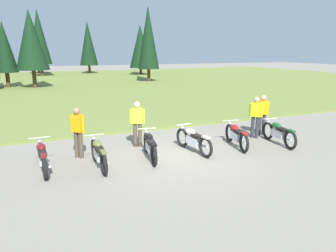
{
  "coord_description": "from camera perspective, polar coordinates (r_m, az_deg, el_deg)",
  "views": [
    {
      "loc": [
        -4.17,
        -9.07,
        3.42
      ],
      "look_at": [
        0.0,
        0.6,
        0.9
      ],
      "focal_mm": 33.56,
      "sensor_mm": 36.0,
      "label": 1
    }
  ],
  "objects": [
    {
      "name": "forest_treeline",
      "position": [
        41.48,
        -23.01,
        13.87
      ],
      "size": [
        28.95,
        26.48,
        8.87
      ],
      "color": "#47331E",
      "rests_on": "ground"
    },
    {
      "name": "grass_moorland",
      "position": [
        35.01,
        -16.51,
        7.38
      ],
      "size": [
        80.0,
        44.0,
        0.1
      ],
      "primitive_type": "cube",
      "color": "olive",
      "rests_on": "ground"
    },
    {
      "name": "motorcycle_red",
      "position": [
        11.7,
        12.3,
        -1.63
      ],
      "size": [
        0.74,
        2.07,
        0.88
      ],
      "color": "black",
      "rests_on": "ground"
    },
    {
      "name": "ground_plane",
      "position": [
        10.55,
        1.3,
        -5.46
      ],
      "size": [
        140.0,
        140.0,
        0.0
      ],
      "primitive_type": "plane",
      "color": "gray"
    },
    {
      "name": "motorcycle_british_green",
      "position": [
        12.47,
        19.42,
        -1.17
      ],
      "size": [
        0.62,
        2.1,
        0.88
      ],
      "color": "black",
      "rests_on": "ground"
    },
    {
      "name": "motorcycle_black",
      "position": [
        10.21,
        -3.3,
        -3.55
      ],
      "size": [
        0.65,
        2.09,
        0.88
      ],
      "color": "black",
      "rests_on": "ground"
    },
    {
      "name": "rider_with_back_turned",
      "position": [
        13.54,
        16.81,
        2.36
      ],
      "size": [
        0.54,
        0.29,
        1.67
      ],
      "color": "#2D2D38",
      "rests_on": "ground"
    },
    {
      "name": "motorcycle_maroon",
      "position": [
        9.84,
        -21.87,
        -5.18
      ],
      "size": [
        0.62,
        2.1,
        0.88
      ],
      "color": "black",
      "rests_on": "ground"
    },
    {
      "name": "motorcycle_olive",
      "position": [
        9.67,
        -12.49,
        -4.84
      ],
      "size": [
        0.62,
        2.1,
        0.88
      ],
      "color": "black",
      "rests_on": "ground"
    },
    {
      "name": "rider_near_row_end",
      "position": [
        10.55,
        -16.09,
        -0.63
      ],
      "size": [
        0.4,
        0.43,
        1.67
      ],
      "color": "#4C4233",
      "rests_on": "ground"
    },
    {
      "name": "rider_checking_bike",
      "position": [
        12.98,
        15.64,
        1.98
      ],
      "size": [
        0.38,
        0.47,
        1.67
      ],
      "color": "#2D2D38",
      "rests_on": "ground"
    },
    {
      "name": "motorcycle_cream",
      "position": [
        10.89,
        4.59,
        -2.48
      ],
      "size": [
        0.63,
        2.1,
        0.88
      ],
      "color": "black",
      "rests_on": "ground"
    },
    {
      "name": "rider_in_hivis_vest",
      "position": [
        11.38,
        -5.6,
        0.85
      ],
      "size": [
        0.52,
        0.34,
        1.67
      ],
      "color": "#4C4233",
      "rests_on": "ground"
    }
  ]
}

